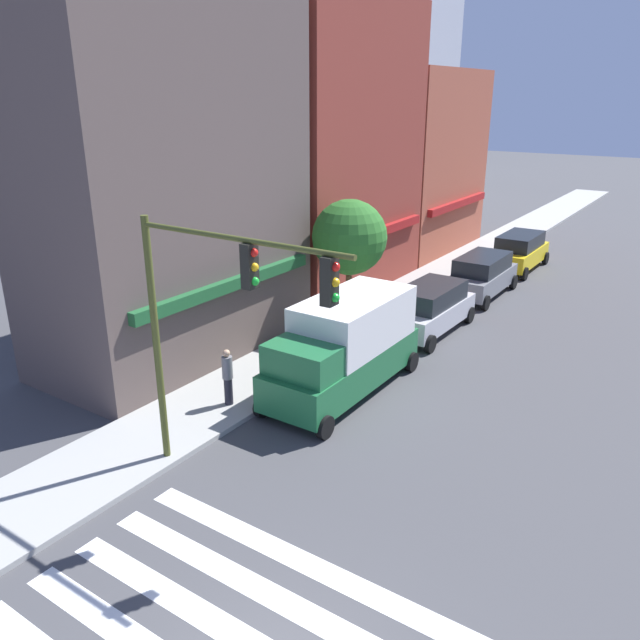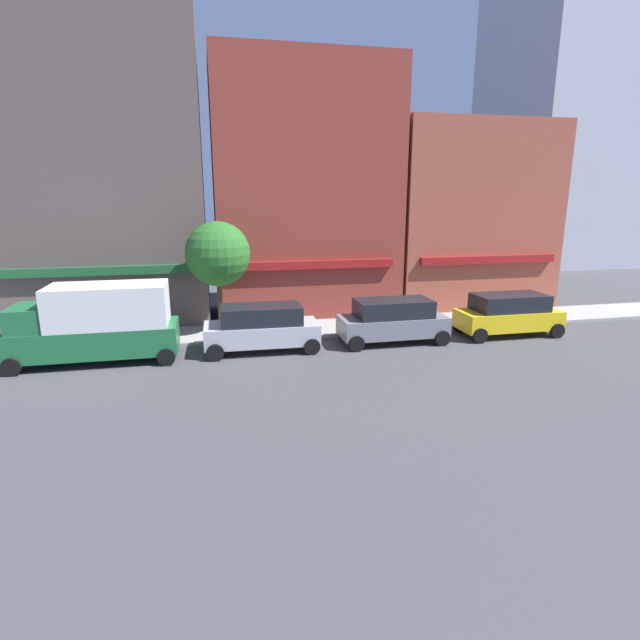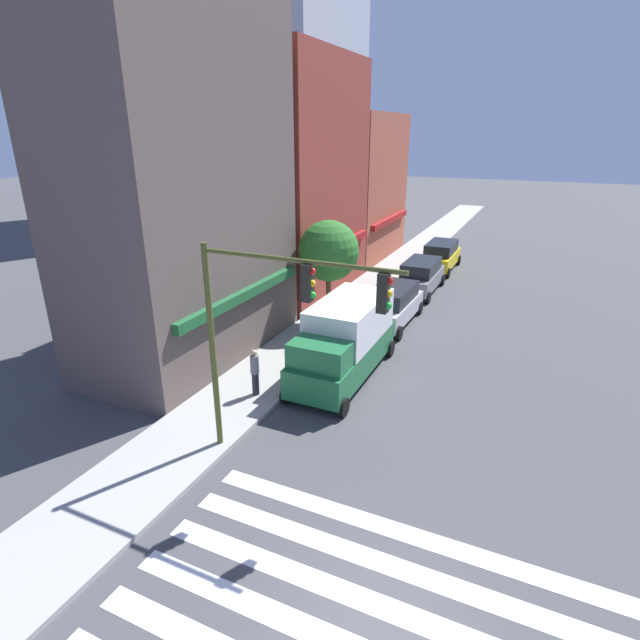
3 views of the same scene
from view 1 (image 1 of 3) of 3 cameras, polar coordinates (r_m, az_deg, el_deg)
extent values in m
cube|color=#9E9E99|center=(16.17, -26.83, -15.96)|extent=(120.00, 3.00, 0.15)
cube|color=silver|center=(12.48, 0.54, -26.08)|extent=(0.57, 10.80, 0.01)
cube|color=silver|center=(13.14, 3.36, -23.24)|extent=(0.57, 10.80, 0.01)
cube|color=brown|center=(22.04, -14.16, 15.87)|extent=(9.75, 5.00, 15.27)
cube|color=#1E592D|center=(20.99, -8.20, 3.18)|extent=(8.29, 0.30, 0.40)
cube|color=maroon|center=(29.89, 0.96, 15.27)|extent=(9.54, 5.00, 13.08)
cube|color=maroon|center=(29.06, 5.35, 7.99)|extent=(8.11, 0.30, 0.40)
cube|color=#9E4C38|center=(38.34, 9.01, 14.01)|extent=(9.20, 5.00, 10.32)
cube|color=maroon|center=(37.58, 12.53, 10.34)|extent=(7.82, 0.30, 0.40)
cylinder|color=#474C1E|center=(15.71, -14.70, -2.34)|extent=(0.18, 0.18, 6.41)
cylinder|color=#474C1E|center=(12.90, -7.51, 7.35)|extent=(0.12, 5.57, 0.12)
cube|color=black|center=(12.85, -6.46, 4.93)|extent=(0.32, 0.24, 0.95)
sphere|color=red|center=(12.69, -6.06, 6.13)|extent=(0.18, 0.18, 0.18)
sphere|color=#EAAD14|center=(12.77, -6.01, 4.83)|extent=(0.18, 0.18, 0.18)
sphere|color=green|center=(12.85, -5.96, 3.54)|extent=(0.18, 0.18, 0.18)
cube|color=black|center=(11.72, 0.87, 3.58)|extent=(0.32, 0.24, 0.95)
sphere|color=red|center=(11.57, 1.41, 4.88)|extent=(0.18, 0.18, 0.18)
sphere|color=#EAAD14|center=(11.65, 1.40, 3.45)|extent=(0.18, 0.18, 0.18)
sphere|color=green|center=(11.74, 1.39, 2.05)|extent=(0.18, 0.18, 0.18)
cube|color=#1E6638|center=(19.74, 2.12, -4.26)|extent=(6.20, 2.20, 1.10)
cube|color=silver|center=(19.73, 3.13, -0.07)|extent=(4.34, 2.20, 1.60)
cube|color=#1E6638|center=(17.83, -1.22, -3.51)|extent=(1.74, 2.09, 0.90)
cylinder|color=black|center=(18.60, -5.26, -7.84)|extent=(0.68, 0.22, 0.68)
cylinder|color=black|center=(17.44, 0.45, -9.76)|extent=(0.68, 0.22, 0.68)
cylinder|color=black|center=(22.60, 3.36, -2.57)|extent=(0.68, 0.22, 0.68)
cylinder|color=black|center=(21.66, 8.37, -3.79)|extent=(0.68, 0.22, 0.68)
cube|color=#B7B7BC|center=(25.15, 9.97, 0.57)|extent=(4.74, 2.01, 0.85)
cube|color=black|center=(24.90, 10.07, 2.31)|extent=(3.33, 1.83, 0.75)
cylinder|color=black|center=(24.03, 5.92, -1.24)|extent=(0.68, 0.22, 0.68)
cylinder|color=black|center=(23.27, 10.04, -2.17)|extent=(0.68, 0.22, 0.68)
cylinder|color=black|center=(27.33, 9.80, 1.22)|extent=(0.68, 0.22, 0.68)
cylinder|color=black|center=(26.66, 13.50, 0.47)|extent=(0.68, 0.22, 0.68)
cube|color=slate|center=(30.30, 14.52, 3.57)|extent=(4.70, 1.90, 0.85)
cube|color=black|center=(30.09, 14.66, 5.03)|extent=(3.29, 1.75, 0.75)
cylinder|color=black|center=(28.99, 11.37, 2.21)|extent=(0.68, 0.22, 0.68)
cylinder|color=black|center=(28.36, 14.89, 1.53)|extent=(0.68, 0.22, 0.68)
cylinder|color=black|center=(32.48, 14.08, 3.92)|extent=(0.68, 0.22, 0.68)
cylinder|color=black|center=(31.92, 17.26, 3.33)|extent=(0.68, 0.22, 0.68)
cube|color=yellow|center=(35.55, 17.71, 5.64)|extent=(4.71, 1.92, 0.85)
cube|color=black|center=(35.37, 17.85, 6.90)|extent=(3.30, 1.76, 0.75)
cylinder|color=black|center=(34.12, 15.15, 4.59)|extent=(0.68, 0.22, 0.68)
cylinder|color=black|center=(33.59, 18.20, 4.04)|extent=(0.68, 0.22, 0.68)
cylinder|color=black|center=(37.72, 17.14, 5.83)|extent=(0.68, 0.22, 0.68)
cylinder|color=black|center=(37.24, 19.92, 5.34)|extent=(0.68, 0.22, 0.68)
cylinder|color=#23232D|center=(19.07, -8.36, -6.44)|extent=(0.26, 0.26, 0.85)
cylinder|color=slate|center=(18.75, -8.48, -4.32)|extent=(0.32, 0.32, 0.70)
sphere|color=tan|center=(18.56, -8.55, -3.02)|extent=(0.22, 0.22, 0.22)
cylinder|color=brown|center=(24.80, 2.63, 2.29)|extent=(0.24, 0.24, 2.64)
sphere|color=#286623|center=(24.19, 2.71, 7.57)|extent=(2.91, 2.91, 2.91)
camera|label=2|loc=(22.71, 61.60, 2.79)|focal=28.00mm
camera|label=3|loc=(3.12, -80.18, 7.80)|focal=28.00mm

